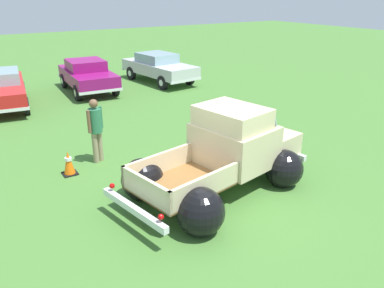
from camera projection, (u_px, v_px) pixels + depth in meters
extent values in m
plane|color=#477A33|center=(214.00, 191.00, 8.87)|extent=(80.00, 80.00, 0.00)
cylinder|color=black|center=(228.00, 149.00, 10.24)|extent=(0.79, 0.36, 0.76)
cylinder|color=silver|center=(228.00, 149.00, 10.24)|extent=(0.38, 0.29, 0.34)
cylinder|color=black|center=(283.00, 170.00, 9.07)|extent=(0.79, 0.36, 0.76)
cylinder|color=silver|center=(283.00, 170.00, 9.07)|extent=(0.38, 0.29, 0.34)
cylinder|color=black|center=(144.00, 183.00, 8.46)|extent=(0.79, 0.36, 0.76)
cylinder|color=silver|center=(144.00, 183.00, 8.46)|extent=(0.38, 0.29, 0.34)
cylinder|color=black|center=(198.00, 213.00, 7.29)|extent=(0.79, 0.36, 0.76)
cylinder|color=silver|center=(198.00, 213.00, 7.29)|extent=(0.38, 0.29, 0.34)
sphere|color=black|center=(142.00, 179.00, 8.47)|extent=(1.12, 1.12, 0.96)
sphere|color=black|center=(200.00, 212.00, 7.23)|extent=(1.12, 1.12, 0.96)
cube|color=olive|center=(183.00, 184.00, 8.07)|extent=(2.30, 1.90, 0.04)
cube|color=beige|center=(161.00, 163.00, 8.47)|extent=(2.03, 0.47, 0.50)
cube|color=beige|center=(208.00, 186.00, 7.49)|extent=(2.03, 0.47, 0.50)
cube|color=beige|center=(216.00, 161.00, 8.61)|extent=(0.37, 1.53, 0.50)
cube|color=beige|center=(146.00, 190.00, 7.36)|extent=(0.37, 1.53, 0.50)
cube|color=beige|center=(234.00, 144.00, 8.92)|extent=(1.75, 1.94, 0.95)
cube|color=beige|center=(232.00, 117.00, 8.59)|extent=(1.42, 1.73, 0.45)
cube|color=#8CADB7|center=(250.00, 112.00, 9.01)|extent=(0.42, 1.46, 0.38)
cube|color=beige|center=(261.00, 141.00, 9.66)|extent=(1.53, 1.83, 0.55)
sphere|color=black|center=(227.00, 147.00, 10.25)|extent=(1.08, 1.08, 0.92)
sphere|color=black|center=(284.00, 169.00, 9.03)|extent=(1.08, 1.08, 0.92)
cube|color=silver|center=(133.00, 209.00, 7.28)|extent=(0.49, 1.97, 0.14)
cube|color=silver|center=(272.00, 148.00, 10.13)|extent=(0.49, 1.97, 0.14)
sphere|color=red|center=(112.00, 186.00, 7.77)|extent=(0.13, 0.13, 0.11)
sphere|color=red|center=(161.00, 217.00, 6.70)|extent=(0.13, 0.13, 0.11)
cylinder|color=black|center=(26.00, 106.00, 14.26)|extent=(0.28, 0.68, 0.66)
cylinder|color=silver|center=(26.00, 106.00, 14.26)|extent=(0.25, 0.32, 0.30)
cylinder|color=black|center=(23.00, 89.00, 16.69)|extent=(0.28, 0.68, 0.66)
cylinder|color=silver|center=(23.00, 89.00, 16.69)|extent=(0.25, 0.32, 0.30)
cube|color=red|center=(1.00, 90.00, 15.02)|extent=(2.28, 4.69, 0.55)
cube|color=silver|center=(2.00, 85.00, 16.98)|extent=(1.76, 0.33, 0.12)
cube|color=silver|center=(2.00, 111.00, 13.26)|extent=(1.76, 0.33, 0.12)
cylinder|color=black|center=(115.00, 88.00, 16.86)|extent=(0.24, 0.67, 0.66)
cylinder|color=silver|center=(115.00, 88.00, 16.86)|extent=(0.23, 0.31, 0.30)
cylinder|color=black|center=(77.00, 93.00, 16.11)|extent=(0.24, 0.67, 0.66)
cylinder|color=silver|center=(77.00, 93.00, 16.11)|extent=(0.23, 0.31, 0.30)
cylinder|color=black|center=(98.00, 77.00, 19.01)|extent=(0.24, 0.67, 0.66)
cylinder|color=silver|center=(98.00, 77.00, 19.01)|extent=(0.23, 0.31, 0.30)
cylinder|color=black|center=(64.00, 81.00, 18.26)|extent=(0.24, 0.67, 0.66)
cylinder|color=silver|center=(64.00, 81.00, 18.26)|extent=(0.23, 0.31, 0.30)
cube|color=#8C1466|center=(88.00, 76.00, 17.42)|extent=(2.02, 4.24, 0.55)
cube|color=#8C1466|center=(86.00, 65.00, 17.37)|extent=(1.64, 1.83, 0.45)
cube|color=silver|center=(78.00, 74.00, 19.16)|extent=(1.85, 0.21, 0.12)
cube|color=silver|center=(101.00, 91.00, 15.86)|extent=(1.85, 0.21, 0.12)
cylinder|color=black|center=(189.00, 78.00, 18.84)|extent=(0.28, 0.68, 0.66)
cylinder|color=silver|center=(189.00, 78.00, 18.84)|extent=(0.25, 0.32, 0.30)
cylinder|color=black|center=(163.00, 83.00, 17.91)|extent=(0.28, 0.68, 0.66)
cylinder|color=silver|center=(163.00, 83.00, 17.91)|extent=(0.25, 0.32, 0.30)
cylinder|color=black|center=(157.00, 69.00, 20.91)|extent=(0.28, 0.68, 0.66)
cylinder|color=silver|center=(157.00, 69.00, 20.91)|extent=(0.25, 0.32, 0.30)
cylinder|color=black|center=(131.00, 73.00, 19.97)|extent=(0.28, 0.68, 0.66)
cylinder|color=silver|center=(131.00, 73.00, 19.97)|extent=(0.25, 0.32, 0.30)
cube|color=silver|center=(159.00, 68.00, 19.27)|extent=(2.23, 4.66, 0.55)
cube|color=#8CADB7|center=(157.00, 58.00, 19.21)|extent=(1.69, 2.04, 0.45)
cube|color=silver|center=(137.00, 67.00, 20.95)|extent=(1.78, 0.31, 0.12)
cube|color=silver|center=(186.00, 81.00, 17.78)|extent=(1.78, 0.31, 0.12)
cylinder|color=gray|center=(100.00, 146.00, 10.35)|extent=(0.20, 0.20, 0.85)
cylinder|color=gray|center=(95.00, 148.00, 10.22)|extent=(0.20, 0.20, 0.85)
cylinder|color=#2D724C|center=(95.00, 121.00, 10.01)|extent=(0.46, 0.46, 0.64)
cylinder|color=#2D724C|center=(101.00, 117.00, 10.17)|extent=(0.12, 0.12, 0.61)
cylinder|color=brown|center=(89.00, 122.00, 9.82)|extent=(0.12, 0.12, 0.61)
sphere|color=brown|center=(93.00, 104.00, 9.83)|extent=(0.31, 0.31, 0.23)
cube|color=black|center=(70.00, 173.00, 9.70)|extent=(0.36, 0.36, 0.03)
cone|color=orange|center=(69.00, 162.00, 9.58)|extent=(0.28, 0.28, 0.60)
cylinder|color=white|center=(68.00, 159.00, 9.55)|extent=(0.17, 0.17, 0.08)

